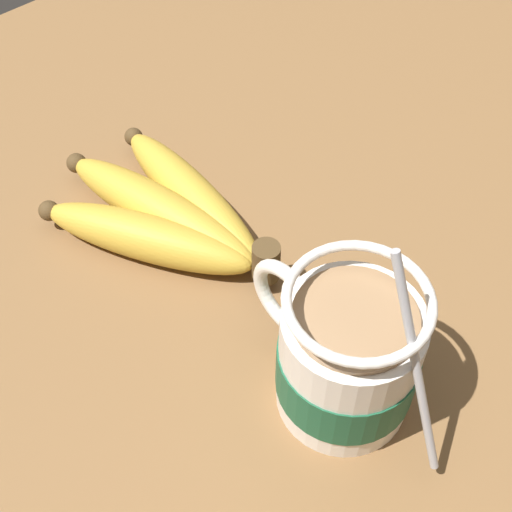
{
  "coord_description": "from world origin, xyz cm",
  "views": [
    {
      "loc": [
        -15.39,
        15.89,
        43.86
      ],
      "look_at": [
        6.72,
        -4.38,
        7.58
      ],
      "focal_mm": 50.0,
      "sensor_mm": 36.0,
      "label": 1
    }
  ],
  "objects": [
    {
      "name": "banana_bunch",
      "position": [
        16.1,
        -3.82,
        4.64
      ],
      "size": [
        20.09,
        12.99,
        4.24
      ],
      "color": "#4C381E",
      "rests_on": "table"
    },
    {
      "name": "table",
      "position": [
        0.0,
        0.0,
        1.44
      ],
      "size": [
        102.97,
        102.97,
        2.88
      ],
      "color": "brown",
      "rests_on": "ground"
    },
    {
      "name": "coffee_mug",
      "position": [
        -2.58,
        -3.12,
        7.42
      ],
      "size": [
        15.56,
        8.51,
        15.9
      ],
      "color": "white",
      "rests_on": "table"
    }
  ]
}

